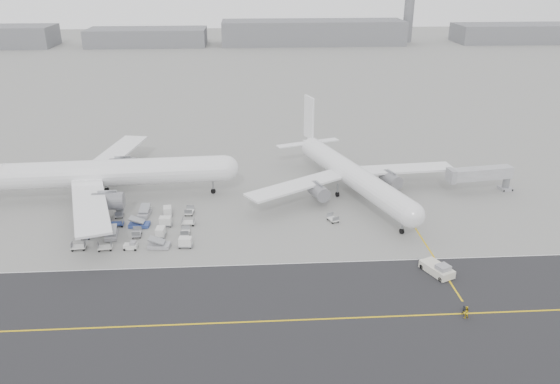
{
  "coord_description": "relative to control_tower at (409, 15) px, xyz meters",
  "views": [
    {
      "loc": [
        -1.84,
        -82.13,
        47.27
      ],
      "look_at": [
        4.15,
        12.0,
        7.19
      ],
      "focal_mm": 35.0,
      "sensor_mm": 36.0,
      "label": 1
    }
  ],
  "objects": [
    {
      "name": "gse_cluster",
      "position": [
        -122.79,
        -253.4,
        -16.25
      ],
      "size": [
        26.41,
        21.04,
        1.94
      ],
      "primitive_type": null,
      "rotation": [
        0.0,
        0.0,
        0.01
      ],
      "color": "#9F9FA4",
      "rests_on": "ground"
    },
    {
      "name": "jet_bridge",
      "position": [
        -50.89,
        -238.93,
        -12.16
      ],
      "size": [
        15.74,
        5.01,
        5.87
      ],
      "rotation": [
        0.0,
        0.0,
        0.14
      ],
      "color": "gray",
      "rests_on": "ground"
    },
    {
      "name": "taxiway",
      "position": [
        -94.98,
        -282.98,
        -16.24
      ],
      "size": [
        220.0,
        59.0,
        0.03
      ],
      "color": "#292A2C",
      "rests_on": "ground"
    },
    {
      "name": "airliner_b",
      "position": [
        -79.67,
        -238.72,
        -11.28
      ],
      "size": [
        47.18,
        48.08,
        17.22
      ],
      "rotation": [
        0.0,
        0.0,
        0.33
      ],
      "color": "white",
      "rests_on": "ground"
    },
    {
      "name": "ground",
      "position": [
        -100.0,
        -265.0,
        -16.25
      ],
      "size": [
        700.0,
        700.0,
        0.0
      ],
      "primitive_type": "plane",
      "color": "gray",
      "rests_on": "ground"
    },
    {
      "name": "airliner_a",
      "position": [
        -132.57,
        -237.1,
        -10.48
      ],
      "size": [
        58.1,
        57.35,
        20.03
      ],
      "rotation": [
        0.0,
        0.0,
        1.62
      ],
      "color": "white",
      "rests_on": "ground"
    },
    {
      "name": "horizon_buildings",
      "position": [
        -70.0,
        -5.0,
        -16.25
      ],
      "size": [
        520.0,
        28.0,
        28.0
      ],
      "primitive_type": null,
      "color": "slate",
      "rests_on": "ground"
    },
    {
      "name": "stray_dolly",
      "position": [
        -85.33,
        -251.52,
        -16.25
      ],
      "size": [
        2.29,
        2.8,
        1.48
      ],
      "primitive_type": null,
      "rotation": [
        0.0,
        0.0,
        0.39
      ],
      "color": "silver",
      "rests_on": "ground"
    },
    {
      "name": "ground_crew_b",
      "position": [
        -71.17,
        -283.95,
        -15.3
      ],
      "size": [
        1.05,
        0.89,
        1.92
      ],
      "primitive_type": "imported",
      "rotation": [
        0.0,
        0.0,
        3.33
      ],
      "color": "gold",
      "rests_on": "ground"
    },
    {
      "name": "control_tower",
      "position": [
        0.0,
        0.0,
        0.0
      ],
      "size": [
        7.0,
        7.0,
        31.25
      ],
      "color": "slate",
      "rests_on": "ground"
    },
    {
      "name": "ground_crew_a",
      "position": [
        -71.2,
        -283.27,
        -15.46
      ],
      "size": [
        0.68,
        0.56,
        1.58
      ],
      "primitive_type": "imported",
      "rotation": [
        0.0,
        0.0,
        0.37
      ],
      "color": "black",
      "rests_on": "ground"
    },
    {
      "name": "pushback_tug",
      "position": [
        -71.25,
        -271.95,
        -15.37
      ],
      "size": [
        4.85,
        7.41,
        2.15
      ],
      "rotation": [
        0.0,
        0.0,
        0.43
      ],
      "color": "beige",
      "rests_on": "ground"
    }
  ]
}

